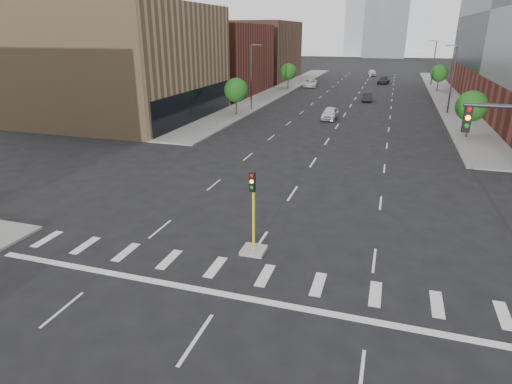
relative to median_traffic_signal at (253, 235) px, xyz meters
The scene contains 20 objects.
ground 9.02m from the median_traffic_signal, 90.00° to the right, with size 400.00×400.00×0.00m, color black.
sidewalk_left_far 66.75m from the median_traffic_signal, 102.99° to the left, with size 5.00×92.00×0.15m, color gray.
sidewalk_right_far 66.75m from the median_traffic_signal, 77.01° to the left, with size 5.00×92.00×0.15m, color gray.
building_left_mid 41.90m from the median_traffic_signal, 131.55° to the left, with size 20.00×24.00×14.00m, color #987856.
building_left_far_a 63.52m from the median_traffic_signal, 115.74° to the left, with size 20.00×22.00×12.00m, color brown.
building_left_far_b 87.64m from the median_traffic_signal, 108.32° to the left, with size 20.00×24.00×13.00m, color brown.
tower_mid 192.19m from the median_traffic_signal, 90.00° to the left, with size 18.00×18.00×44.00m, color slate.
median_traffic_signal is the anchor object (origin of this frame).
streetlight_right_a 48.12m from the median_traffic_signal, 73.76° to the left, with size 1.60×0.22×9.07m.
streetlight_right_b 82.23m from the median_traffic_signal, 80.60° to the left, with size 1.60×0.22×9.07m.
streetlight_left 43.36m from the median_traffic_signal, 108.10° to the left, with size 1.60×0.22×9.07m.
tree_left_near 38.73m from the median_traffic_signal, 111.23° to the left, with size 3.20×3.20×4.85m.
tree_left_far 67.54m from the median_traffic_signal, 101.97° to the left, with size 3.20×3.20×4.85m.
tree_right_near 34.13m from the median_traffic_signal, 65.72° to the left, with size 3.20×3.20×4.85m.
tree_right_far 72.44m from the median_traffic_signal, 78.85° to the left, with size 3.20×3.20×4.85m.
car_near_left 37.27m from the median_traffic_signal, 92.31° to the left, with size 1.85×4.59×1.56m, color silver.
car_mid_right 54.68m from the median_traffic_signal, 87.87° to the left, with size 1.47×4.20×1.38m, color black.
car_far_left 71.85m from the median_traffic_signal, 98.40° to the left, with size 2.65×5.74×1.59m, color silver.
car_deep_right 81.40m from the median_traffic_signal, 87.32° to the left, with size 2.09×5.15×1.49m, color black.
car_distant 99.36m from the median_traffic_signal, 89.79° to the left, with size 1.94×4.81×1.64m, color silver.
Camera 1 is at (6.00, -9.65, 10.67)m, focal length 30.00 mm.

